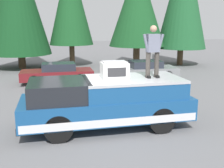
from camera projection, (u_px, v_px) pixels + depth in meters
name	position (u px, v px, depth m)	size (l,w,h in m)	color
ground_plane	(106.00, 129.00, 8.90)	(90.00, 90.00, 0.00)	slate
pickup_truck	(107.00, 102.00, 8.89)	(2.01, 5.54, 1.65)	navy
compressor_unit	(114.00, 70.00, 8.70)	(0.65, 0.84, 0.56)	white
person_on_truck_bed	(153.00, 50.00, 8.73)	(0.29, 0.72, 1.69)	#423D38
parked_car_grey	(144.00, 70.00, 16.69)	(1.64, 4.10, 1.16)	gray
parked_car_maroon	(57.00, 73.00, 15.71)	(1.64, 4.10, 1.16)	maroon
conifer_left	(137.00, 4.00, 20.62)	(4.33, 4.33, 8.05)	#4C3826
conifer_center_left	(70.00, 0.00, 21.14)	(3.51, 3.51, 8.65)	#4C3826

